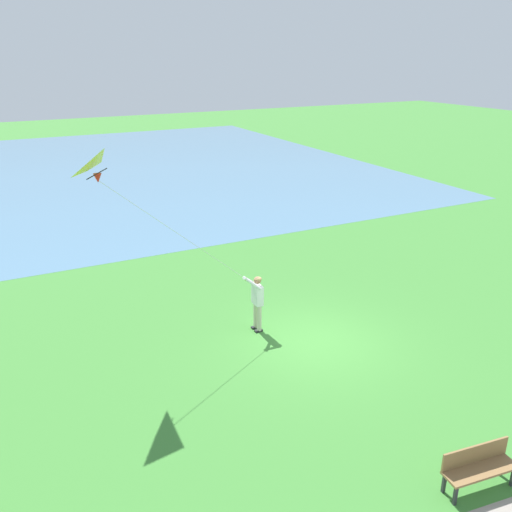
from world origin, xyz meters
The scene contains 5 objects.
ground_plane centered at (0.00, 0.00, 0.00)m, with size 120.00×120.00×0.00m, color #3D7F33.
lake_water centered at (26.92, 4.00, 0.00)m, with size 36.00×44.00×0.01m, color teal.
person_kite_flyer centered at (1.42, 1.20, 1.05)m, with size 0.52×0.62×1.83m.
flying_kite centered at (1.40, 5.18, 5.32)m, with size 1.37×4.20×3.95m.
park_bench_far_walkway centered at (-6.03, 0.30, 0.51)m, with size 0.62×1.54×0.88m.
Camera 1 is at (-11.31, 7.75, 7.85)m, focal length 37.75 mm.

